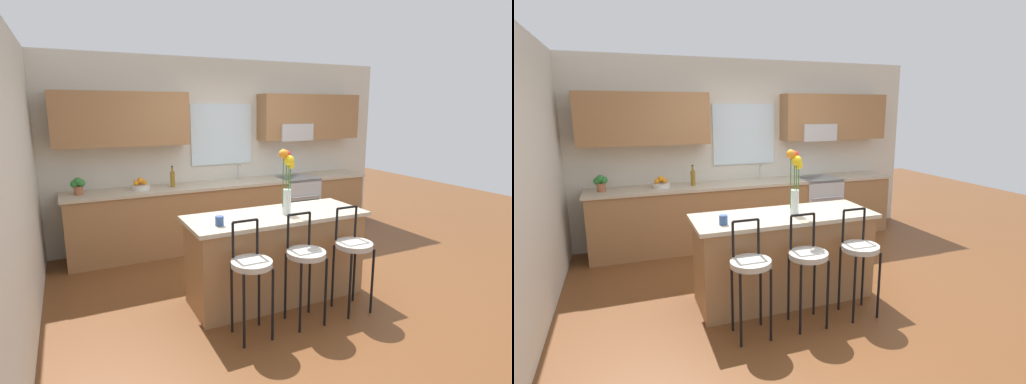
{
  "view_description": "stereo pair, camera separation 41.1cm",
  "coord_description": "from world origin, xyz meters",
  "views": [
    {
      "loc": [
        -2.13,
        -3.66,
        1.99
      ],
      "look_at": [
        -0.12,
        0.55,
        1.0
      ],
      "focal_mm": 27.82,
      "sensor_mm": 36.0,
      "label": 1
    },
    {
      "loc": [
        -1.75,
        -3.82,
        1.99
      ],
      "look_at": [
        -0.12,
        0.55,
        1.0
      ],
      "focal_mm": 27.82,
      "sensor_mm": 36.0,
      "label": 2
    }
  ],
  "objects": [
    {
      "name": "ground_plane",
      "position": [
        0.0,
        0.0,
        0.0
      ],
      "size": [
        14.0,
        14.0,
        0.0
      ],
      "primitive_type": "plane",
      "color": "brown"
    },
    {
      "name": "bar_stool_far",
      "position": [
        0.31,
        -0.76,
        0.64
      ],
      "size": [
        0.36,
        0.36,
        1.04
      ],
      "color": "black",
      "rests_on": "ground"
    },
    {
      "name": "bar_stool_middle",
      "position": [
        -0.24,
        -0.76,
        0.64
      ],
      "size": [
        0.36,
        0.36,
        1.04
      ],
      "color": "black",
      "rests_on": "ground"
    },
    {
      "name": "flower_vase",
      "position": [
        -0.14,
        -0.23,
        1.31
      ],
      "size": [
        0.18,
        0.14,
        0.67
      ],
      "color": "silver",
      "rests_on": "kitchen_island"
    },
    {
      "name": "wall_left",
      "position": [
        -2.56,
        0.3,
        1.35
      ],
      "size": [
        0.12,
        4.6,
        2.7
      ],
      "primitive_type": "cube",
      "color": "beige",
      "rests_on": "ground"
    },
    {
      "name": "bottle_olive_oil",
      "position": [
        -0.85,
        1.7,
        1.03
      ],
      "size": [
        0.06,
        0.06,
        0.29
      ],
      "color": "olive",
      "rests_on": "counter_run"
    },
    {
      "name": "potted_plant_small",
      "position": [
        -2.04,
        1.7,
        1.04
      ],
      "size": [
        0.18,
        0.12,
        0.22
      ],
      "color": "#9E5B3D",
      "rests_on": "counter_run"
    },
    {
      "name": "back_wall_assembly",
      "position": [
        0.02,
        1.98,
        1.51
      ],
      "size": [
        5.6,
        0.5,
        2.7
      ],
      "color": "beige",
      "rests_on": "ground"
    },
    {
      "name": "bar_stool_near",
      "position": [
        -0.79,
        -0.76,
        0.64
      ],
      "size": [
        0.36,
        0.36,
        1.04
      ],
      "color": "black",
      "rests_on": "ground"
    },
    {
      "name": "counter_run",
      "position": [
        0.0,
        1.7,
        0.47
      ],
      "size": [
        4.56,
        0.64,
        0.92
      ],
      "color": "#996B42",
      "rests_on": "ground"
    },
    {
      "name": "fruit_bowl_oranges",
      "position": [
        -1.28,
        1.7,
        0.97
      ],
      "size": [
        0.24,
        0.24,
        0.16
      ],
      "color": "silver",
      "rests_on": "counter_run"
    },
    {
      "name": "sink_faucet",
      "position": [
        0.21,
        1.84,
        1.06
      ],
      "size": [
        0.02,
        0.13,
        0.23
      ],
      "color": "#B7BABC",
      "rests_on": "counter_run"
    },
    {
      "name": "oven_range",
      "position": [
        1.12,
        1.68,
        0.46
      ],
      "size": [
        0.6,
        0.64,
        0.92
      ],
      "color": "#B7BABC",
      "rests_on": "ground"
    },
    {
      "name": "kitchen_island",
      "position": [
        -0.24,
        -0.18,
        0.46
      ],
      "size": [
        1.88,
        0.73,
        0.92
      ],
      "color": "#996B42",
      "rests_on": "ground"
    },
    {
      "name": "mug_ceramic",
      "position": [
        -0.91,
        -0.32,
        0.97
      ],
      "size": [
        0.08,
        0.08,
        0.09
      ],
      "primitive_type": "cylinder",
      "color": "#33518C",
      "rests_on": "kitchen_island"
    }
  ]
}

